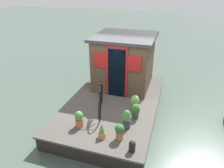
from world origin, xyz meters
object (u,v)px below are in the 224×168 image
object	(u,v)px
bicycle	(101,99)
potted_plant_sage	(135,103)
houseboat_cabin	(124,61)
potted_plant_rosemary	(120,131)
potted_plant_ivy	(102,131)
potted_plant_thyme	(135,111)
mooring_bollard	(132,146)
potted_plant_basil	(127,119)
potted_plant_mint	(79,119)

from	to	relation	value
bicycle	potted_plant_sage	world-z (taller)	bicycle
houseboat_cabin	potted_plant_rosemary	xyz separation A→B (m)	(-3.10, -0.70, -0.72)
potted_plant_ivy	potted_plant_thyme	xyz separation A→B (m)	(1.08, -0.63, 0.06)
houseboat_cabin	mooring_bollard	world-z (taller)	houseboat_cabin
potted_plant_basil	potted_plant_mint	distance (m)	1.29
houseboat_cabin	potted_plant_thyme	distance (m)	2.38
potted_plant_ivy	mooring_bollard	distance (m)	0.87
potted_plant_ivy	potted_plant_sage	distance (m)	1.64
potted_plant_basil	bicycle	bearing A→B (deg)	57.80
houseboat_cabin	potted_plant_ivy	size ratio (longest dim) A/B	5.40
bicycle	mooring_bollard	distance (m)	1.95
potted_plant_basil	potted_plant_ivy	size ratio (longest dim) A/B	1.40
potted_plant_basil	potted_plant_thyme	world-z (taller)	potted_plant_basil
potted_plant_mint	mooring_bollard	size ratio (longest dim) A/B	1.64
houseboat_cabin	bicycle	world-z (taller)	houseboat_cabin
potted_plant_sage	potted_plant_thyme	world-z (taller)	potted_plant_sage
houseboat_cabin	potted_plant_ivy	distance (m)	3.28
potted_plant_rosemary	potted_plant_mint	size ratio (longest dim) A/B	0.91
mooring_bollard	bicycle	bearing A→B (deg)	42.45
houseboat_cabin	potted_plant_sage	world-z (taller)	houseboat_cabin
mooring_bollard	potted_plant_mint	bearing A→B (deg)	73.07
bicycle	potted_plant_sage	distance (m)	1.07
potted_plant_ivy	potted_plant_sage	world-z (taller)	potted_plant_sage
potted_plant_basil	houseboat_cabin	bearing A→B (deg)	16.36
potted_plant_rosemary	potted_plant_ivy	xyz separation A→B (m)	(-0.07, 0.44, -0.06)
potted_plant_basil	mooring_bollard	size ratio (longest dim) A/B	1.90
bicycle	potted_plant_ivy	size ratio (longest dim) A/B	4.16
houseboat_cabin	mooring_bollard	distance (m)	3.67
potted_plant_rosemary	potted_plant_basil	distance (m)	0.51
potted_plant_ivy	potted_plant_rosemary	bearing A→B (deg)	-80.68
bicycle	mooring_bollard	size ratio (longest dim) A/B	5.64
houseboat_cabin	potted_plant_mint	xyz separation A→B (m)	(-2.93, 0.48, -0.72)
bicycle	potted_plant_basil	world-z (taller)	bicycle
potted_plant_sage	potted_plant_basil	bearing A→B (deg)	178.84
potted_plant_rosemary	potted_plant_mint	xyz separation A→B (m)	(0.17, 1.19, -0.00)
potted_plant_sage	potted_plant_rosemary	bearing A→B (deg)	177.03
potted_plant_rosemary	potted_plant_basil	size ratio (longest dim) A/B	0.79
potted_plant_rosemary	potted_plant_basil	bearing A→B (deg)	-6.47
potted_plant_mint	mooring_bollard	distance (m)	1.66
potted_plant_basil	potted_plant_sage	size ratio (longest dim) A/B	1.14
potted_plant_rosemary	mooring_bollard	distance (m)	0.51
houseboat_cabin	potted_plant_basil	xyz separation A→B (m)	(-2.60, -0.76, -0.69)
potted_plant_sage	mooring_bollard	world-z (taller)	potted_plant_sage
potted_plant_sage	potted_plant_mint	bearing A→B (deg)	136.04
bicycle	potted_plant_rosemary	world-z (taller)	bicycle
mooring_bollard	potted_plant_sage	bearing A→B (deg)	10.01
mooring_bollard	potted_plant_rosemary	bearing A→B (deg)	51.53
potted_plant_ivy	potted_plant_sage	bearing A→B (deg)	-18.42
bicycle	potted_plant_ivy	distance (m)	1.29
potted_plant_rosemary	potted_plant_basil	xyz separation A→B (m)	(0.50, -0.06, 0.03)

